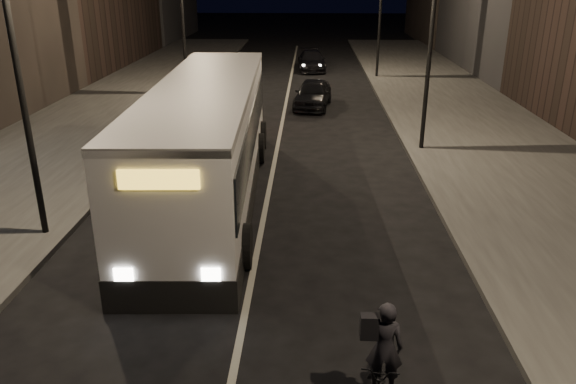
# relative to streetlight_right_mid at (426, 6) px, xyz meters

# --- Properties ---
(ground) EXTENTS (180.00, 180.00, 0.00)m
(ground) POSITION_rel_streetlight_right_mid_xyz_m (-5.33, -12.00, -5.36)
(ground) COLOR black
(ground) RESTS_ON ground
(sidewalk_right) EXTENTS (7.00, 70.00, 0.16)m
(sidewalk_right) POSITION_rel_streetlight_right_mid_xyz_m (3.17, 2.00, -5.28)
(sidewalk_right) COLOR #373735
(sidewalk_right) RESTS_ON ground
(sidewalk_left) EXTENTS (7.00, 70.00, 0.16)m
(sidewalk_left) POSITION_rel_streetlight_right_mid_xyz_m (-13.83, 2.00, -5.28)
(sidewalk_left) COLOR #373735
(sidewalk_left) RESTS_ON ground
(streetlight_right_mid) EXTENTS (1.20, 0.44, 8.12)m
(streetlight_right_mid) POSITION_rel_streetlight_right_mid_xyz_m (0.00, 0.00, 0.00)
(streetlight_right_mid) COLOR black
(streetlight_right_mid) RESTS_ON sidewalk_right
(streetlight_left_near) EXTENTS (1.20, 0.44, 8.12)m
(streetlight_left_near) POSITION_rel_streetlight_right_mid_xyz_m (-10.66, -8.00, 0.00)
(streetlight_left_near) COLOR black
(streetlight_left_near) RESTS_ON sidewalk_left
(city_bus) EXTENTS (3.48, 13.13, 3.51)m
(city_bus) POSITION_rel_streetlight_right_mid_xyz_m (-7.11, -4.89, -3.45)
(city_bus) COLOR silver
(city_bus) RESTS_ON ground
(cyclist_on_bicycle) EXTENTS (0.84, 1.73, 1.91)m
(cyclist_on_bicycle) POSITION_rel_streetlight_right_mid_xyz_m (-2.87, -13.67, -4.72)
(cyclist_on_bicycle) COLOR black
(cyclist_on_bicycle) RESTS_ON ground
(car_near) EXTENTS (2.18, 4.31, 1.41)m
(car_near) POSITION_rel_streetlight_right_mid_xyz_m (-3.92, 7.44, -4.66)
(car_near) COLOR black
(car_near) RESTS_ON ground
(car_mid) EXTENTS (1.41, 3.86, 1.26)m
(car_mid) POSITION_rel_streetlight_right_mid_xyz_m (-8.93, 18.41, -4.73)
(car_mid) COLOR #323235
(car_mid) RESTS_ON ground
(car_far) EXTENTS (2.08, 4.66, 1.33)m
(car_far) POSITION_rel_streetlight_right_mid_xyz_m (-3.97, 19.14, -4.70)
(car_far) COLOR black
(car_far) RESTS_ON ground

